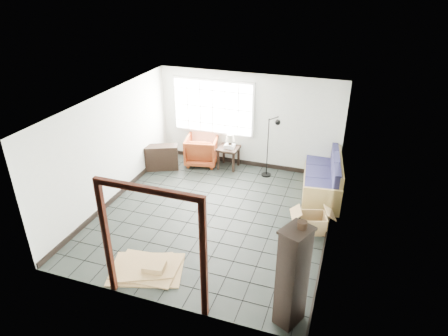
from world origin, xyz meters
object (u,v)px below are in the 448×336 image
at_px(side_table, 229,151).
at_px(tall_shelf, 292,277).
at_px(armchair, 202,149).
at_px(futon_sofa, 324,179).

relative_size(side_table, tall_shelf, 0.35).
xyz_separation_m(armchair, tall_shelf, (3.38, -4.80, 0.45)).
bearing_deg(side_table, futon_sofa, -10.82).
distance_m(futon_sofa, armchair, 3.48).
relative_size(armchair, tall_shelf, 0.51).
bearing_deg(tall_shelf, side_table, 143.08).
bearing_deg(tall_shelf, futon_sofa, 113.93).
distance_m(futon_sofa, tall_shelf, 4.33).
distance_m(side_table, tall_shelf, 5.47).
bearing_deg(side_table, armchair, 180.00).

